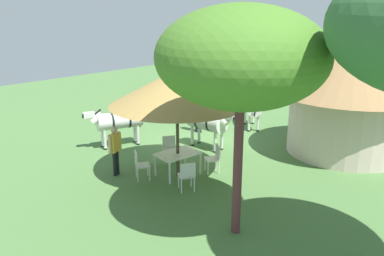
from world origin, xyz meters
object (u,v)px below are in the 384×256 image
object	(u,v)px
patio_dining_table	(178,156)
patio_chair_near_lawn	(215,157)
patio_chair_near_hut	(187,174)
thatched_hut	(350,89)
standing_watcher	(198,108)
acacia_tree_far_lawn	(242,58)
zebra_nearest_camera	(208,121)
patio_chair_west_end	(140,163)
zebra_toward_hut	(118,121)
guest_beside_umbrella	(115,146)
shade_umbrella	(177,87)
zebra_by_umbrella	(252,105)
patio_chair_east_end	(170,147)

from	to	relation	value
patio_dining_table	patio_chair_near_lawn	xyz separation A→B (m)	(-0.97, 0.70, -0.13)
patio_chair_near_hut	thatched_hut	bearing A→B (deg)	15.26
thatched_hut	patio_chair_near_hut	size ratio (longest dim) A/B	5.76
standing_watcher	acacia_tree_far_lawn	size ratio (longest dim) A/B	0.34
zebra_nearest_camera	acacia_tree_far_lawn	size ratio (longest dim) A/B	0.42
patio_dining_table	patio_chair_west_end	distance (m)	1.20
patio_chair_near_hut	zebra_toward_hut	xyz separation A→B (m)	(-1.16, -4.59, 0.48)
thatched_hut	patio_chair_near_lawn	world-z (taller)	thatched_hut
patio_chair_west_end	guest_beside_umbrella	distance (m)	0.97
shade_umbrella	acacia_tree_far_lawn	size ratio (longest dim) A/B	0.79
patio_chair_west_end	zebra_toward_hut	world-z (taller)	zebra_toward_hut
patio_chair_near_lawn	guest_beside_umbrella	size ratio (longest dim) A/B	0.56
zebra_by_umbrella	zebra_nearest_camera	bearing A→B (deg)	-127.84
zebra_nearest_camera	guest_beside_umbrella	bearing A→B (deg)	-7.36
zebra_nearest_camera	patio_dining_table	bearing A→B (deg)	20.21
zebra_toward_hut	zebra_by_umbrella	bearing A→B (deg)	-90.87
patio_dining_table	zebra_toward_hut	xyz separation A→B (m)	(-0.50, -3.59, 0.34)
standing_watcher	patio_dining_table	bearing A→B (deg)	106.99
patio_chair_west_end	guest_beside_umbrella	world-z (taller)	guest_beside_umbrella
zebra_nearest_camera	acacia_tree_far_lawn	bearing A→B (deg)	46.62
patio_chair_west_end	acacia_tree_far_lawn	world-z (taller)	acacia_tree_far_lawn
patio_chair_west_end	standing_watcher	world-z (taller)	standing_watcher
guest_beside_umbrella	zebra_nearest_camera	size ratio (longest dim) A/B	0.74
shade_umbrella	zebra_toward_hut	xyz separation A→B (m)	(-0.50, -3.59, -1.82)
patio_chair_near_hut	patio_chair_west_end	bearing A→B (deg)	135.12
zebra_nearest_camera	acacia_tree_far_lawn	distance (m)	6.64
shade_umbrella	zebra_nearest_camera	size ratio (longest dim) A/B	1.89
patio_chair_near_lawn	guest_beside_umbrella	bearing A→B (deg)	81.87
standing_watcher	patio_chair_near_hut	bearing A→B (deg)	111.83
standing_watcher	zebra_nearest_camera	world-z (taller)	standing_watcher
zebra_by_umbrella	zebra_toward_hut	distance (m)	5.97
zebra_toward_hut	patio_chair_near_hut	bearing A→B (deg)	-171.94
patio_chair_east_end	standing_watcher	size ratio (longest dim) A/B	0.51
shade_umbrella	acacia_tree_far_lawn	distance (m)	3.86
patio_chair_west_end	zebra_nearest_camera	world-z (taller)	zebra_nearest_camera
zebra_by_umbrella	patio_chair_west_end	bearing A→B (deg)	-128.48
thatched_hut	zebra_nearest_camera	distance (m)	5.16
thatched_hut	acacia_tree_far_lawn	size ratio (longest dim) A/B	1.00
guest_beside_umbrella	zebra_toward_hut	xyz separation A→B (m)	(-1.79, -2.12, 0.04)
patio_chair_west_end	patio_chair_near_lawn	bearing A→B (deg)	88.76
patio_chair_west_end	patio_chair_near_lawn	size ratio (longest dim) A/B	1.00
patio_chair_west_end	patio_chair_near_hut	size ratio (longest dim) A/B	1.00
thatched_hut	patio_chair_west_end	size ratio (longest dim) A/B	5.76
standing_watcher	zebra_by_umbrella	size ratio (longest dim) A/B	1.00
shade_umbrella	zebra_toward_hut	bearing A→B (deg)	-97.91
patio_chair_west_end	zebra_toward_hut	distance (m)	3.33
patio_dining_table	guest_beside_umbrella	world-z (taller)	guest_beside_umbrella
standing_watcher	patio_chair_east_end	bearing A→B (deg)	98.91
shade_umbrella	patio_chair_near_hut	bearing A→B (deg)	56.56
patio_chair_east_end	zebra_by_umbrella	world-z (taller)	zebra_by_umbrella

